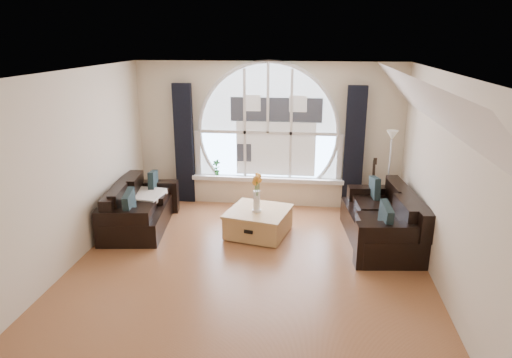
# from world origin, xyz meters

# --- Properties ---
(ground) EXTENTS (5.00, 5.50, 0.01)m
(ground) POSITION_xyz_m (0.00, 0.00, 0.00)
(ground) COLOR brown
(ground) RESTS_ON ground
(ceiling) EXTENTS (5.00, 5.50, 0.01)m
(ceiling) POSITION_xyz_m (0.00, 0.00, 2.70)
(ceiling) COLOR silver
(ceiling) RESTS_ON ground
(wall_back) EXTENTS (5.00, 0.01, 2.70)m
(wall_back) POSITION_xyz_m (0.00, 2.75, 1.35)
(wall_back) COLOR beige
(wall_back) RESTS_ON ground
(wall_front) EXTENTS (5.00, 0.01, 2.70)m
(wall_front) POSITION_xyz_m (0.00, -2.75, 1.35)
(wall_front) COLOR beige
(wall_front) RESTS_ON ground
(wall_left) EXTENTS (0.01, 5.50, 2.70)m
(wall_left) POSITION_xyz_m (-2.50, 0.00, 1.35)
(wall_left) COLOR beige
(wall_left) RESTS_ON ground
(wall_right) EXTENTS (0.01, 5.50, 2.70)m
(wall_right) POSITION_xyz_m (2.50, 0.00, 1.35)
(wall_right) COLOR beige
(wall_right) RESTS_ON ground
(attic_slope) EXTENTS (0.92, 5.50, 0.72)m
(attic_slope) POSITION_xyz_m (2.20, 0.00, 2.35)
(attic_slope) COLOR silver
(attic_slope) RESTS_ON ground
(arched_window) EXTENTS (2.60, 0.06, 2.15)m
(arched_window) POSITION_xyz_m (0.00, 2.72, 1.62)
(arched_window) COLOR silver
(arched_window) RESTS_ON wall_back
(window_sill) EXTENTS (2.90, 0.22, 0.08)m
(window_sill) POSITION_xyz_m (0.00, 2.65, 0.51)
(window_sill) COLOR white
(window_sill) RESTS_ON wall_back
(window_frame) EXTENTS (2.76, 0.08, 2.15)m
(window_frame) POSITION_xyz_m (0.00, 2.69, 1.62)
(window_frame) COLOR white
(window_frame) RESTS_ON wall_back
(neighbor_house) EXTENTS (1.70, 0.02, 1.50)m
(neighbor_house) POSITION_xyz_m (0.15, 2.71, 1.50)
(neighbor_house) COLOR silver
(neighbor_house) RESTS_ON wall_back
(curtain_left) EXTENTS (0.35, 0.12, 2.30)m
(curtain_left) POSITION_xyz_m (-1.60, 2.63, 1.15)
(curtain_left) COLOR black
(curtain_left) RESTS_ON ground
(curtain_right) EXTENTS (0.35, 0.12, 2.30)m
(curtain_right) POSITION_xyz_m (1.60, 2.63, 1.15)
(curtain_right) COLOR black
(curtain_right) RESTS_ON ground
(sofa_left) EXTENTS (1.07, 1.80, 0.76)m
(sofa_left) POSITION_xyz_m (-2.02, 1.25, 0.40)
(sofa_left) COLOR black
(sofa_left) RESTS_ON ground
(sofa_right) EXTENTS (1.16, 1.99, 0.84)m
(sofa_right) POSITION_xyz_m (1.95, 1.15, 0.40)
(sofa_right) COLOR black
(sofa_right) RESTS_ON ground
(coffee_chest) EXTENTS (1.13, 1.13, 0.46)m
(coffee_chest) POSITION_xyz_m (0.00, 1.21, 0.23)
(coffee_chest) COLOR #A57C45
(coffee_chest) RESTS_ON ground
(throw_blanket) EXTENTS (0.61, 0.61, 0.10)m
(throw_blanket) POSITION_xyz_m (-1.98, 1.45, 0.50)
(throw_blanket) COLOR silver
(throw_blanket) RESTS_ON sofa_left
(vase_flowers) EXTENTS (0.24, 0.24, 0.70)m
(vase_flowers) POSITION_xyz_m (-0.02, 1.15, 0.81)
(vase_flowers) COLOR white
(vase_flowers) RESTS_ON coffee_chest
(floor_lamp) EXTENTS (0.24, 0.24, 1.60)m
(floor_lamp) POSITION_xyz_m (2.18, 2.17, 0.80)
(floor_lamp) COLOR #B2B2B2
(floor_lamp) RESTS_ON ground
(guitar) EXTENTS (0.36, 0.24, 1.06)m
(guitar) POSITION_xyz_m (1.96, 2.48, 0.53)
(guitar) COLOR brown
(guitar) RESTS_ON ground
(potted_plant) EXTENTS (0.19, 0.16, 0.31)m
(potted_plant) POSITION_xyz_m (-0.99, 2.65, 0.70)
(potted_plant) COLOR #1E6023
(potted_plant) RESTS_ON window_sill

